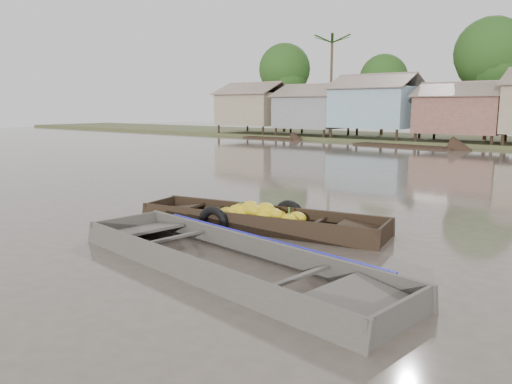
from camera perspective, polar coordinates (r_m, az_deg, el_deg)
The scene contains 3 objects.
ground at distance 11.41m, azimuth -1.80°, elevation -4.42°, with size 120.00×120.00×0.00m, color #51473E.
banana_boat at distance 11.67m, azimuth 0.07°, elevation -3.20°, with size 6.08×2.49×0.84m.
viewer_boat at distance 8.74m, azimuth -3.20°, elevation -8.59°, with size 7.01×2.64×0.55m.
Camera 1 is at (7.13, -8.45, 2.80)m, focal length 35.00 mm.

